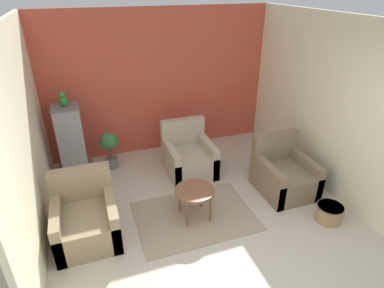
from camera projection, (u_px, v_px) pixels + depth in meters
name	position (u px, v px, depth m)	size (l,w,h in m)	color
ground_plane	(245.00, 288.00, 3.59)	(20.00, 20.00, 0.00)	beige
wall_back_accent	(160.00, 83.00, 6.01)	(4.34, 0.06, 2.67)	#C64C38
wall_left	(24.00, 142.00, 3.85)	(0.06, 3.60, 2.67)	beige
wall_right	(318.00, 101.00, 5.11)	(0.06, 3.60, 2.67)	beige
area_rug	(195.00, 216.00, 4.67)	(1.68, 1.22, 0.01)	gray
coffee_table	(195.00, 193.00, 4.48)	(0.56, 0.56, 0.47)	brown
armchair_left	(86.00, 220.00, 4.19)	(0.79, 0.88, 0.88)	#8E7A5B
armchair_right	(284.00, 175.00, 5.13)	(0.79, 0.88, 0.88)	#7A664C
armchair_middle	(189.00, 157.00, 5.65)	(0.79, 0.88, 0.88)	tan
birdcage	(72.00, 144.00, 5.40)	(0.57, 0.57, 1.27)	slate
parrot	(63.00, 99.00, 5.04)	(0.12, 0.21, 0.25)	#1E842D
potted_plant	(109.00, 146.00, 5.69)	(0.33, 0.30, 0.69)	#66605B
wicker_basket	(329.00, 212.00, 4.54)	(0.37, 0.37, 0.24)	#A37F51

